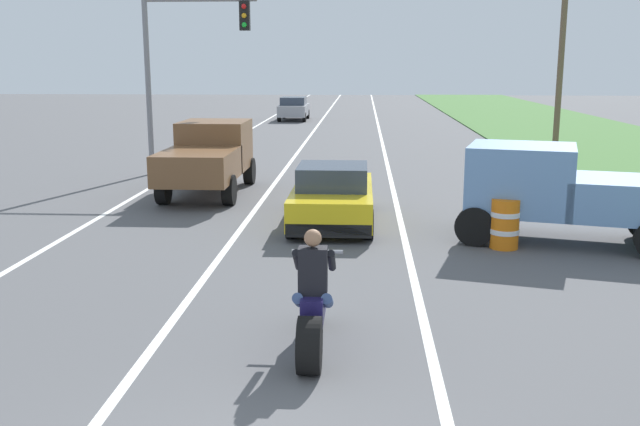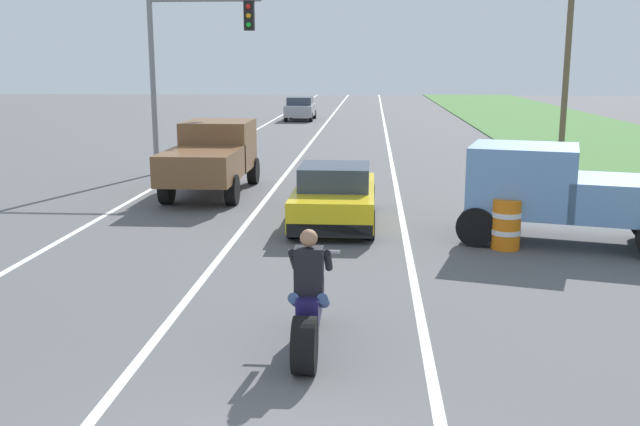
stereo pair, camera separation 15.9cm
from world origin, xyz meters
TOP-DOWN VIEW (x-y plane):
  - lane_stripe_left_solid at (-5.40, 20.00)m, footprint 0.14×120.00m
  - lane_stripe_right_solid at (1.80, 20.00)m, footprint 0.14×120.00m
  - lane_stripe_centre_dashed at (-1.80, 20.00)m, footprint 0.14×120.00m
  - motorcycle_with_rider at (0.30, 3.90)m, footprint 0.70×2.21m
  - sports_car_yellow at (0.22, 11.48)m, footprint 1.84×4.30m
  - pickup_truck_left_lane_brown at (-3.43, 15.03)m, footprint 2.02×4.80m
  - pickup_truck_right_shoulder_light_blue at (5.08, 9.95)m, footprint 5.14×3.14m
  - traffic_light_mast_near at (-5.03, 18.55)m, footprint 3.71×0.34m
  - utility_pole_roadside at (8.69, 24.68)m, footprint 0.24×0.24m
  - construction_barrel_nearest at (3.74, 9.38)m, footprint 0.58×0.58m
  - construction_barrel_mid at (4.31, 12.99)m, footprint 0.58×0.58m
  - distant_car_far_ahead at (-3.62, 41.78)m, footprint 1.80×4.00m

SIDE VIEW (x-z plane):
  - lane_stripe_left_solid at x=-5.40m, z-range 0.00..0.01m
  - lane_stripe_right_solid at x=1.80m, z-range 0.00..0.01m
  - lane_stripe_centre_dashed at x=-1.80m, z-range 0.00..0.01m
  - construction_barrel_nearest at x=3.74m, z-range 0.00..1.00m
  - construction_barrel_mid at x=4.31m, z-range 0.00..1.00m
  - motorcycle_with_rider at x=0.30m, z-range -0.22..1.40m
  - sports_car_yellow at x=0.22m, z-range -0.05..1.31m
  - distant_car_far_ahead at x=-3.62m, z-range 0.02..1.52m
  - pickup_truck_left_lane_brown at x=-3.43m, z-range 0.12..2.10m
  - pickup_truck_right_shoulder_light_blue at x=5.08m, z-range 0.12..2.10m
  - traffic_light_mast_near at x=-5.03m, z-range 0.93..6.93m
  - utility_pole_roadside at x=8.69m, z-range 0.00..8.09m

